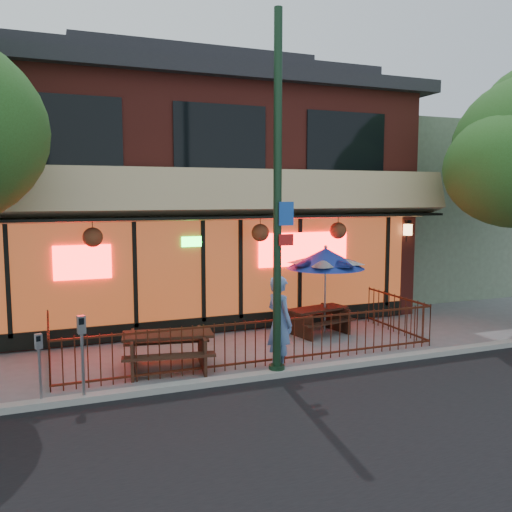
{
  "coord_description": "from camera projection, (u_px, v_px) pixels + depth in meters",
  "views": [
    {
      "loc": [
        -4.15,
        -9.96,
        3.56
      ],
      "look_at": [
        0.49,
        2.0,
        2.1
      ],
      "focal_mm": 38.0,
      "sensor_mm": 36.0,
      "label": 1
    }
  ],
  "objects": [
    {
      "name": "parking_meter_far",
      "position": [
        39.0,
        357.0,
        9.09
      ],
      "size": [
        0.13,
        0.12,
        1.24
      ],
      "color": "gray",
      "rests_on": "ground"
    },
    {
      "name": "patio_umbrella",
      "position": [
        325.0,
        258.0,
        13.81
      ],
      "size": [
        2.0,
        2.0,
        2.28
      ],
      "color": "gray",
      "rests_on": "ground"
    },
    {
      "name": "picnic_table_left",
      "position": [
        168.0,
        345.0,
        11.01
      ],
      "size": [
        2.0,
        1.66,
        0.77
      ],
      "color": "#3C2116",
      "rests_on": "ground"
    },
    {
      "name": "curb",
      "position": [
        279.0,
        373.0,
        10.65
      ],
      "size": [
        80.0,
        0.25,
        0.12
      ],
      "primitive_type": "cube",
      "color": "#999993",
      "rests_on": "ground"
    },
    {
      "name": "street_light",
      "position": [
        278.0,
        216.0,
        10.39
      ],
      "size": [
        0.43,
        0.32,
        7.0
      ],
      "color": "black",
      "rests_on": "ground"
    },
    {
      "name": "ground",
      "position": [
        269.0,
        369.0,
        11.12
      ],
      "size": [
        80.0,
        80.0,
        0.0
      ],
      "primitive_type": "plane",
      "color": "gray",
      "rests_on": "ground"
    },
    {
      "name": "restaurant_building",
      "position": [
        184.0,
        177.0,
        17.24
      ],
      "size": [
        12.96,
        9.49,
        8.05
      ],
      "color": "maroon",
      "rests_on": "ground"
    },
    {
      "name": "neighbor_building",
      "position": [
        406.0,
        209.0,
        21.15
      ],
      "size": [
        6.0,
        7.0,
        6.0
      ],
      "primitive_type": "cube",
      "color": "gray",
      "rests_on": "ground"
    },
    {
      "name": "parking_meter_near",
      "position": [
        82.0,
        344.0,
        9.24
      ],
      "size": [
        0.15,
        0.14,
        1.52
      ],
      "color": "gray",
      "rests_on": "ground"
    },
    {
      "name": "picnic_table_right",
      "position": [
        317.0,
        317.0,
        13.91
      ],
      "size": [
        1.77,
        1.49,
        0.67
      ],
      "color": "black",
      "rests_on": "ground"
    },
    {
      "name": "pedestrian",
      "position": [
        280.0,
        323.0,
        10.99
      ],
      "size": [
        0.6,
        0.79,
        1.94
      ],
      "primitive_type": "imported",
      "rotation": [
        0.0,
        0.0,
        1.77
      ],
      "color": "#6285C5",
      "rests_on": "ground"
    },
    {
      "name": "patio_fence",
      "position": [
        260.0,
        333.0,
        11.51
      ],
      "size": [
        8.44,
        2.62,
        1.0
      ],
      "color": "#441B0E",
      "rests_on": "ground"
    }
  ]
}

